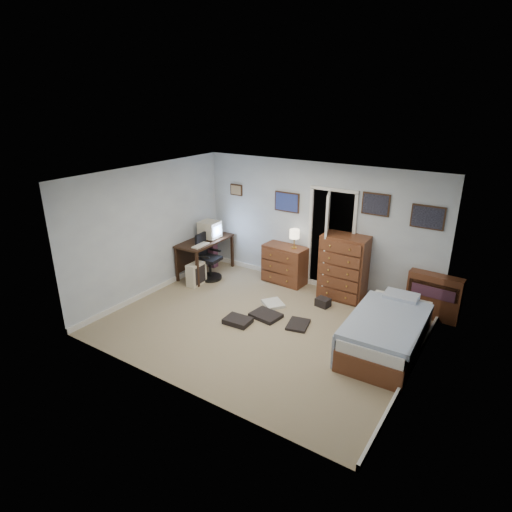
{
  "coord_description": "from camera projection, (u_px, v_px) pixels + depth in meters",
  "views": [
    {
      "loc": [
        3.44,
        -5.38,
        3.69
      ],
      "look_at": [
        -0.29,
        0.3,
        1.1
      ],
      "focal_mm": 30.0,
      "sensor_mm": 36.0,
      "label": 1
    }
  ],
  "objects": [
    {
      "name": "doorway",
      "position": [
        337.0,
        237.0,
        8.52
      ],
      "size": [
        0.96,
        1.12,
        2.05
      ],
      "color": "black",
      "rests_on": "floor"
    },
    {
      "name": "bed",
      "position": [
        386.0,
        332.0,
        6.5
      ],
      "size": [
        1.1,
        1.96,
        0.63
      ],
      "rotation": [
        0.0,
        0.0,
        0.03
      ],
      "color": "brown",
      "rests_on": "floor"
    },
    {
      "name": "wall_posters",
      "position": [
        344.0,
        205.0,
        7.91
      ],
      "size": [
        4.38,
        0.04,
        0.6
      ],
      "color": "#331E11",
      "rests_on": "floor"
    },
    {
      "name": "computer_desk",
      "position": [
        202.0,
        247.0,
        9.19
      ],
      "size": [
        0.68,
        1.37,
        0.78
      ],
      "rotation": [
        0.0,
        0.0,
        0.04
      ],
      "color": "black",
      "rests_on": "floor"
    },
    {
      "name": "pc_tower",
      "position": [
        196.0,
        274.0,
        8.75
      ],
      "size": [
        0.23,
        0.44,
        0.47
      ],
      "rotation": [
        0.0,
        0.0,
        0.04
      ],
      "color": "beige",
      "rests_on": "floor"
    },
    {
      "name": "office_chair",
      "position": [
        208.0,
        262.0,
        8.99
      ],
      "size": [
        0.52,
        0.52,
        0.98
      ],
      "rotation": [
        0.0,
        0.0,
        0.1
      ],
      "color": "black",
      "rests_on": "floor"
    },
    {
      "name": "headboard_bookcase",
      "position": [
        434.0,
        295.0,
        7.37
      ],
      "size": [
        0.91,
        0.28,
        0.81
      ],
      "rotation": [
        0.0,
        0.0,
        -0.05
      ],
      "color": "brown",
      "rests_on": "floor"
    },
    {
      "name": "tall_dresser",
      "position": [
        344.0,
        267.0,
        8.04
      ],
      "size": [
        0.87,
        0.53,
        1.25
      ],
      "primitive_type": "cube",
      "rotation": [
        0.0,
        0.0,
        0.04
      ],
      "color": "brown",
      "rests_on": "floor"
    },
    {
      "name": "low_dresser",
      "position": [
        285.0,
        264.0,
        8.8
      ],
      "size": [
        0.92,
        0.5,
        0.79
      ],
      "primitive_type": "cube",
      "rotation": [
        0.0,
        0.0,
        -0.06
      ],
      "color": "brown",
      "rests_on": "floor"
    },
    {
      "name": "crt_monitor",
      "position": [
        210.0,
        230.0,
        9.12
      ],
      "size": [
        0.42,
        0.39,
        0.37
      ],
      "rotation": [
        0.0,
        0.0,
        0.04
      ],
      "color": "beige",
      "rests_on": "computer_desk"
    },
    {
      "name": "table_lamp",
      "position": [
        295.0,
        235.0,
        8.46
      ],
      "size": [
        0.21,
        0.21,
        0.39
      ],
      "rotation": [
        0.0,
        0.0,
        -0.06
      ],
      "color": "gold",
      "rests_on": "low_dresser"
    },
    {
      "name": "floor_clutter",
      "position": [
        273.0,
        314.0,
        7.55
      ],
      "size": [
        1.36,
        1.67,
        0.16
      ],
      "rotation": [
        0.0,
        0.0,
        -0.2
      ],
      "color": "black",
      "rests_on": "floor"
    },
    {
      "name": "keyboard",
      "position": [
        201.0,
        245.0,
        8.72
      ],
      "size": [
        0.17,
        0.42,
        0.02
      ],
      "primitive_type": "cube",
      "rotation": [
        0.0,
        0.0,
        0.04
      ],
      "color": "beige",
      "rests_on": "computer_desk"
    },
    {
      "name": "floor",
      "position": [
        261.0,
        325.0,
        7.28
      ],
      "size": [
        5.0,
        4.0,
        0.02
      ],
      "primitive_type": "cube",
      "color": "tan",
      "rests_on": "ground"
    },
    {
      "name": "media_stack",
      "position": [
        213.0,
        249.0,
        9.58
      ],
      "size": [
        0.17,
        0.17,
        0.83
      ],
      "primitive_type": "cube",
      "rotation": [
        0.0,
        0.0,
        0.01
      ],
      "color": "maroon",
      "rests_on": "floor"
    }
  ]
}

